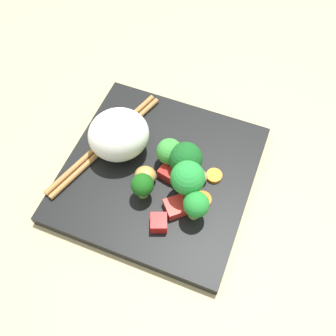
# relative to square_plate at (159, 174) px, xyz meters

# --- Properties ---
(ground_plane) EXTENTS (1.10, 1.10, 0.02)m
(ground_plane) POSITION_rel_square_plate_xyz_m (0.00, 0.00, -0.02)
(ground_plane) COLOR tan
(square_plate) EXTENTS (0.27, 0.27, 0.02)m
(square_plate) POSITION_rel_square_plate_xyz_m (0.00, 0.00, 0.00)
(square_plate) COLOR black
(square_plate) RESTS_ON ground_plane
(rice_mound) EXTENTS (0.12, 0.12, 0.07)m
(rice_mound) POSITION_rel_square_plate_xyz_m (-0.07, 0.01, 0.05)
(rice_mound) COLOR white
(rice_mound) RESTS_ON square_plate
(broccoli_floret_0) EXTENTS (0.03, 0.03, 0.05)m
(broccoli_floret_0) POSITION_rel_square_plate_xyz_m (0.07, -0.05, 0.04)
(broccoli_floret_0) COLOR #82BE51
(broccoli_floret_0) RESTS_ON square_plate
(broccoli_floret_1) EXTENTS (0.03, 0.03, 0.05)m
(broccoli_floret_1) POSITION_rel_square_plate_xyz_m (-0.01, -0.04, 0.04)
(broccoli_floret_1) COLOR #67AE49
(broccoli_floret_1) RESTS_ON square_plate
(broccoli_floret_2) EXTENTS (0.05, 0.05, 0.07)m
(broccoli_floret_2) POSITION_rel_square_plate_xyz_m (0.05, -0.02, 0.05)
(broccoli_floret_2) COLOR #71BD59
(broccoli_floret_2) RESTS_ON square_plate
(broccoli_floret_3) EXTENTS (0.04, 0.04, 0.05)m
(broccoli_floret_3) POSITION_rel_square_plate_xyz_m (0.01, 0.02, 0.04)
(broccoli_floret_3) COLOR #539846
(broccoli_floret_3) RESTS_ON square_plate
(broccoli_floret_4) EXTENTS (0.05, 0.05, 0.06)m
(broccoli_floret_4) POSITION_rel_square_plate_xyz_m (0.04, 0.01, 0.04)
(broccoli_floret_4) COLOR #6AA449
(broccoli_floret_4) RESTS_ON square_plate
(carrot_slice_0) EXTENTS (0.03, 0.03, 0.01)m
(carrot_slice_0) POSITION_rel_square_plate_xyz_m (0.07, -0.02, 0.01)
(carrot_slice_0) COLOR orange
(carrot_slice_0) RESTS_ON square_plate
(carrot_slice_1) EXTENTS (0.04, 0.04, 0.01)m
(carrot_slice_1) POSITION_rel_square_plate_xyz_m (0.03, 0.03, 0.01)
(carrot_slice_1) COLOR orange
(carrot_slice_1) RESTS_ON square_plate
(carrot_slice_2) EXTENTS (0.03, 0.03, 0.01)m
(carrot_slice_2) POSITION_rel_square_plate_xyz_m (0.08, 0.02, 0.01)
(carrot_slice_2) COLOR orange
(carrot_slice_2) RESTS_ON square_plate
(pepper_chunk_0) EXTENTS (0.03, 0.03, 0.02)m
(pepper_chunk_0) POSITION_rel_square_plate_xyz_m (0.02, -0.00, 0.02)
(pepper_chunk_0) COLOR red
(pepper_chunk_0) RESTS_ON square_plate
(pepper_chunk_1) EXTENTS (0.04, 0.04, 0.01)m
(pepper_chunk_1) POSITION_rel_square_plate_xyz_m (0.04, -0.05, 0.02)
(pepper_chunk_1) COLOR red
(pepper_chunk_1) RESTS_ON square_plate
(pepper_chunk_2) EXTENTS (0.03, 0.03, 0.02)m
(pepper_chunk_2) POSITION_rel_square_plate_xyz_m (0.03, -0.08, 0.02)
(pepper_chunk_2) COLOR red
(pepper_chunk_2) RESTS_ON square_plate
(chicken_piece_0) EXTENTS (0.03, 0.03, 0.02)m
(chicken_piece_0) POSITION_rel_square_plate_xyz_m (0.06, 0.01, 0.02)
(chicken_piece_0) COLOR tan
(chicken_piece_0) RESTS_ON square_plate
(chicken_piece_1) EXTENTS (0.03, 0.03, 0.02)m
(chicken_piece_1) POSITION_rel_square_plate_xyz_m (-0.01, -0.02, 0.02)
(chicken_piece_1) COLOR #BE9147
(chicken_piece_1) RESTS_ON square_plate
(chopstick_pair) EXTENTS (0.09, 0.22, 0.01)m
(chopstick_pair) POSITION_rel_square_plate_xyz_m (-0.09, 0.01, 0.01)
(chopstick_pair) COLOR #A46F3A
(chopstick_pair) RESTS_ON square_plate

